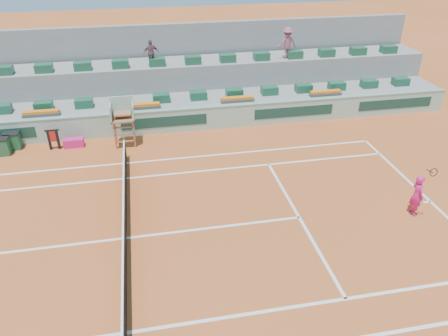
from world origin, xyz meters
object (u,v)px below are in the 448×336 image
Objects in this scene: tennis_player at (417,195)px; drink_cooler_a at (13,140)px; player_bag at (74,143)px; umpire_chair at (123,115)px.

drink_cooler_a is at bearing 151.79° from tennis_player.
tennis_player is (16.09, -8.63, 0.42)m from drink_cooler_a.
drink_cooler_a is 18.26m from tennis_player.
player_bag is 1.14× the size of drink_cooler_a.
tennis_player is at bearing -36.95° from umpire_chair.
drink_cooler_a is 0.37× the size of tennis_player.
umpire_chair is 13.45m from tennis_player.
tennis_player is at bearing -31.96° from player_bag.
player_bag is 2.84m from umpire_chair.
umpire_chair is at bearing -4.23° from player_bag.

